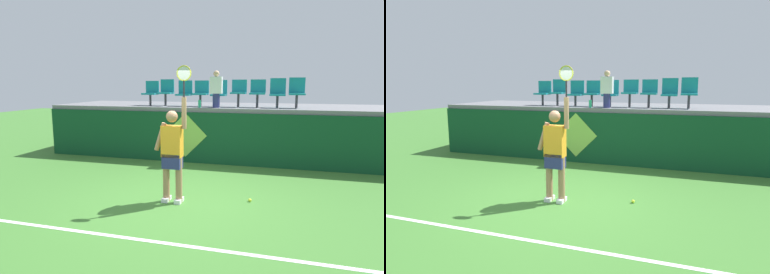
{
  "view_description": "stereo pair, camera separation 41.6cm",
  "coord_description": "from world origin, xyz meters",
  "views": [
    {
      "loc": [
        1.81,
        -5.69,
        2.26
      ],
      "look_at": [
        -0.08,
        1.13,
        1.1
      ],
      "focal_mm": 30.35,
      "sensor_mm": 36.0,
      "label": 1
    },
    {
      "loc": [
        2.21,
        -5.56,
        2.26
      ],
      "look_at": [
        -0.08,
        1.13,
        1.1
      ],
      "focal_mm": 30.35,
      "sensor_mm": 36.0,
      "label": 2
    }
  ],
  "objects": [
    {
      "name": "stadium_chair_4",
      "position": [
        -0.01,
        3.96,
        2.01
      ],
      "size": [
        0.44,
        0.42,
        0.79
      ],
      "color": "#38383D",
      "rests_on": "spectator_platform"
    },
    {
      "name": "stadium_chair_3",
      "position": [
        -0.58,
        3.96,
        2.02
      ],
      "size": [
        0.44,
        0.42,
        0.78
      ],
      "color": "#38383D",
      "rests_on": "spectator_platform"
    },
    {
      "name": "tennis_ball",
      "position": [
        1.29,
        0.4,
        0.03
      ],
      "size": [
        0.07,
        0.07,
        0.07
      ],
      "primitive_type": "sphere",
      "color": "#D1E533",
      "rests_on": "ground_plane"
    },
    {
      "name": "stadium_chair_0",
      "position": [
        -2.21,
        3.96,
        2.01
      ],
      "size": [
        0.44,
        0.42,
        0.77
      ],
      "color": "#38383D",
      "rests_on": "spectator_platform"
    },
    {
      "name": "tennis_player",
      "position": [
        -0.15,
        0.01,
        1.0
      ],
      "size": [
        0.75,
        0.27,
        2.59
      ],
      "color": "white",
      "rests_on": "ground_plane"
    },
    {
      "name": "stadium_chair_8",
      "position": [
        2.2,
        3.97,
        2.06
      ],
      "size": [
        0.44,
        0.42,
        0.86
      ],
      "color": "#38383D",
      "rests_on": "spectator_platform"
    },
    {
      "name": "court_baseline_stripe",
      "position": [
        0.0,
        -1.6,
        0.0
      ],
      "size": [
        9.58,
        0.08,
        0.01
      ],
      "primitive_type": "cube",
      "color": "white",
      "rests_on": "ground_plane"
    },
    {
      "name": "water_bottle",
      "position": [
        -0.48,
        3.41,
        1.69
      ],
      "size": [
        0.08,
        0.08,
        0.21
      ],
      "primitive_type": "cylinder",
      "color": "#26B272",
      "rests_on": "spectator_platform"
    },
    {
      "name": "spectator_0",
      "position": [
        -0.01,
        3.5,
        2.12
      ],
      "size": [
        0.34,
        0.2,
        1.05
      ],
      "color": "navy",
      "rests_on": "spectator_platform"
    },
    {
      "name": "wall_signage_mount",
      "position": [
        -0.83,
        3.14,
        0.0
      ],
      "size": [
        1.27,
        0.01,
        1.44
      ],
      "color": "#0F4223",
      "rests_on": "ground_plane"
    },
    {
      "name": "stadium_chair_2",
      "position": [
        -1.1,
        3.96,
        2.01
      ],
      "size": [
        0.44,
        0.42,
        0.78
      ],
      "color": "#38383D",
      "rests_on": "spectator_platform"
    },
    {
      "name": "ground_plane",
      "position": [
        0.0,
        0.0,
        0.0
      ],
      "size": [
        40.0,
        40.0,
        0.0
      ],
      "primitive_type": "plane",
      "color": "#3D752D"
    },
    {
      "name": "stadium_chair_7",
      "position": [
        1.68,
        3.97,
        2.04
      ],
      "size": [
        0.44,
        0.42,
        0.84
      ],
      "color": "#38383D",
      "rests_on": "spectator_platform"
    },
    {
      "name": "court_back_wall",
      "position": [
        0.0,
        3.24,
        0.73
      ],
      "size": [
        10.64,
        0.2,
        1.47
      ],
      "primitive_type": "cube",
      "color": "#0F4223",
      "rests_on": "ground_plane"
    },
    {
      "name": "spectator_platform",
      "position": [
        0.0,
        4.67,
        1.53
      ],
      "size": [
        10.64,
        2.96,
        0.12
      ],
      "primitive_type": "cube",
      "color": "slate",
      "rests_on": "court_back_wall"
    },
    {
      "name": "stadium_chair_5",
      "position": [
        0.57,
        3.96,
        2.05
      ],
      "size": [
        0.44,
        0.42,
        0.8
      ],
      "color": "#38383D",
      "rests_on": "spectator_platform"
    },
    {
      "name": "stadium_chair_6",
      "position": [
        1.12,
        3.96,
        2.04
      ],
      "size": [
        0.44,
        0.42,
        0.8
      ],
      "color": "#38383D",
      "rests_on": "spectator_platform"
    },
    {
      "name": "stadium_chair_1",
      "position": [
        -1.7,
        3.96,
        2.04
      ],
      "size": [
        0.44,
        0.42,
        0.82
      ],
      "color": "#38383D",
      "rests_on": "spectator_platform"
    }
  ]
}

